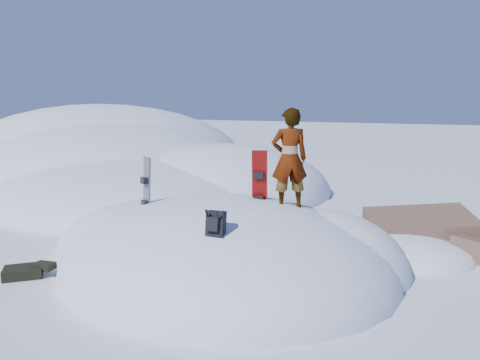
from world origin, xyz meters
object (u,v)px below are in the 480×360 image
at_px(person, 289,159).
at_px(snowboard_dark, 146,194).
at_px(snowboard_red, 259,189).
at_px(backpack, 215,223).

bearing_deg(person, snowboard_dark, -16.15).
relative_size(snowboard_dark, person, 0.82).
relative_size(snowboard_red, backpack, 3.41).
distance_m(snowboard_dark, backpack, 2.72).
relative_size(snowboard_dark, backpack, 3.33).
relative_size(snowboard_red, snowboard_dark, 1.02).
bearing_deg(person, snowboard_red, -28.56).
height_order(snowboard_dark, person, person).
xyz_separation_m(snowboard_red, snowboard_dark, (-2.31, -0.69, -0.16)).
bearing_deg(snowboard_red, backpack, -105.69).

